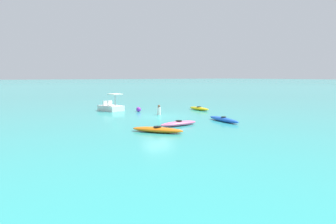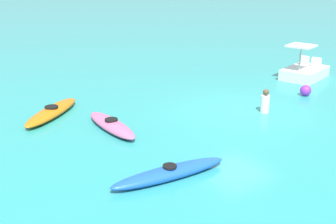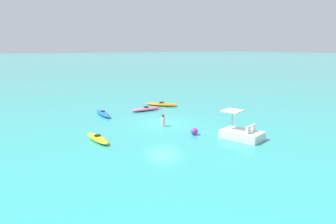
{
  "view_description": "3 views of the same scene",
  "coord_description": "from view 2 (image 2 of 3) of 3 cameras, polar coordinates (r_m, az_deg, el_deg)",
  "views": [
    {
      "loc": [
        20.1,
        -11.56,
        3.34
      ],
      "look_at": [
        0.35,
        0.77,
        0.36
      ],
      "focal_mm": 29.92,
      "sensor_mm": 36.0,
      "label": 1
    },
    {
      "loc": [
        10.21,
        10.65,
        5.12
      ],
      "look_at": [
        2.94,
        -0.24,
        0.51
      ],
      "focal_mm": 45.08,
      "sensor_mm": 36.0,
      "label": 2
    },
    {
      "loc": [
        -18.59,
        11.56,
        5.45
      ],
      "look_at": [
        0.57,
        -0.74,
        0.65
      ],
      "focal_mm": 32.79,
      "sensor_mm": 36.0,
      "label": 3
    }
  ],
  "objects": [
    {
      "name": "kayak_pink",
      "position": [
        13.87,
        -7.65,
        -1.73
      ],
      "size": [
        0.71,
        2.86,
        0.37
      ],
      "color": "pink",
      "rests_on": "ground_plane"
    },
    {
      "name": "buoy_purple",
      "position": [
        18.18,
        18.12,
        2.79
      ],
      "size": [
        0.45,
        0.45,
        0.45
      ],
      "primitive_type": "sphere",
      "color": "purple",
      "rests_on": "ground_plane"
    },
    {
      "name": "ground_plane",
      "position": [
        15.62,
        9.5,
        -0.03
      ],
      "size": [
        600.0,
        600.0,
        0.0
      ],
      "primitive_type": "plane",
      "color": "teal"
    },
    {
      "name": "kayak_blue",
      "position": [
        10.7,
        0.23,
        -8.22
      ],
      "size": [
        3.26,
        0.79,
        0.37
      ],
      "color": "blue",
      "rests_on": "ground_plane"
    },
    {
      "name": "pedal_boat_white",
      "position": [
        20.99,
        17.97,
        5.26
      ],
      "size": [
        2.72,
        2.11,
        1.68
      ],
      "color": "white",
      "rests_on": "ground_plane"
    },
    {
      "name": "kayak_orange",
      "position": [
        15.52,
        -15.43,
        0.03
      ],
      "size": [
        2.91,
        2.63,
        0.37
      ],
      "color": "orange",
      "rests_on": "ground_plane"
    },
    {
      "name": "person_near_shore",
      "position": [
        15.66,
        13.0,
        1.28
      ],
      "size": [
        0.37,
        0.37,
        0.88
      ],
      "color": "silver",
      "rests_on": "ground_plane"
    }
  ]
}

